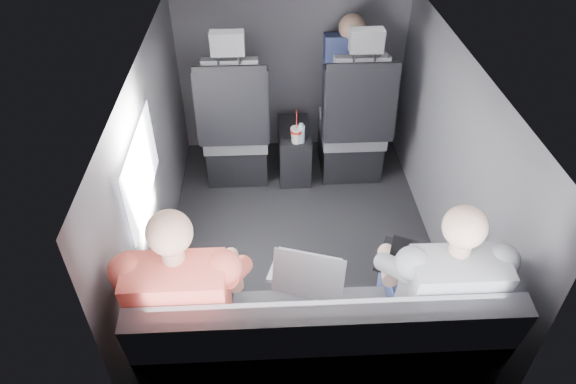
{
  "coord_description": "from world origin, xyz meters",
  "views": [
    {
      "loc": [
        -0.22,
        -2.52,
        2.49
      ],
      "look_at": [
        -0.1,
        -0.05,
        0.52
      ],
      "focal_mm": 32.0,
      "sensor_mm": 36.0,
      "label": 1
    }
  ],
  "objects_px": {
    "soda_cup": "(296,134)",
    "laptop_white": "(197,274)",
    "rear_bench": "(318,354)",
    "center_console": "(294,150)",
    "water_bottle": "(301,134)",
    "front_seat_left": "(236,133)",
    "laptop_silver": "(306,272)",
    "front_seat_right": "(353,130)",
    "passenger_rear_right": "(435,291)",
    "passenger_rear_left": "(189,300)",
    "laptop_black": "(419,265)",
    "passenger_front_right": "(348,74)"
  },
  "relations": [
    {
      "from": "passenger_rear_left",
      "to": "front_seat_right",
      "type": "bearing_deg",
      "value": 59.87
    },
    {
      "from": "laptop_black",
      "to": "passenger_rear_right",
      "type": "bearing_deg",
      "value": -78.04
    },
    {
      "from": "front_seat_right",
      "to": "laptop_black",
      "type": "distance_m",
      "value": 1.66
    },
    {
      "from": "front_seat_left",
      "to": "rear_bench",
      "type": "relative_size",
      "value": 0.79
    },
    {
      "from": "water_bottle",
      "to": "passenger_rear_right",
      "type": "distance_m",
      "value": 1.74
    },
    {
      "from": "center_console",
      "to": "laptop_silver",
      "type": "distance_m",
      "value": 1.75
    },
    {
      "from": "front_seat_right",
      "to": "soda_cup",
      "type": "distance_m",
      "value": 0.48
    },
    {
      "from": "center_console",
      "to": "passenger_rear_left",
      "type": "height_order",
      "value": "passenger_rear_left"
    },
    {
      "from": "front_seat_right",
      "to": "laptop_white",
      "type": "relative_size",
      "value": 3.38
    },
    {
      "from": "front_seat_left",
      "to": "laptop_white",
      "type": "distance_m",
      "value": 1.67
    },
    {
      "from": "rear_bench",
      "to": "laptop_black",
      "type": "bearing_deg",
      "value": 27.01
    },
    {
      "from": "front_seat_left",
      "to": "laptop_silver",
      "type": "relative_size",
      "value": 3.21
    },
    {
      "from": "front_seat_left",
      "to": "rear_bench",
      "type": "distance_m",
      "value": 1.96
    },
    {
      "from": "laptop_silver",
      "to": "passenger_rear_right",
      "type": "xyz_separation_m",
      "value": [
        0.59,
        -0.15,
        -0.0
      ]
    },
    {
      "from": "soda_cup",
      "to": "passenger_rear_right",
      "type": "xyz_separation_m",
      "value": [
        0.54,
        -1.66,
        0.16
      ]
    },
    {
      "from": "front_seat_left",
      "to": "water_bottle",
      "type": "bearing_deg",
      "value": -16.66
    },
    {
      "from": "front_seat_left",
      "to": "front_seat_right",
      "type": "relative_size",
      "value": 1.0
    },
    {
      "from": "passenger_rear_left",
      "to": "rear_bench",
      "type": "bearing_deg",
      "value": -9.0
    },
    {
      "from": "center_console",
      "to": "passenger_front_right",
      "type": "distance_m",
      "value": 0.73
    },
    {
      "from": "front_seat_right",
      "to": "rear_bench",
      "type": "bearing_deg",
      "value": -103.31
    },
    {
      "from": "center_console",
      "to": "soda_cup",
      "type": "distance_m",
      "value": 0.33
    },
    {
      "from": "water_bottle",
      "to": "passenger_rear_left",
      "type": "distance_m",
      "value": 1.79
    },
    {
      "from": "front_seat_right",
      "to": "water_bottle",
      "type": "height_order",
      "value": "front_seat_right"
    },
    {
      "from": "front_seat_left",
      "to": "front_seat_right",
      "type": "distance_m",
      "value": 0.9
    },
    {
      "from": "laptop_silver",
      "to": "laptop_black",
      "type": "bearing_deg",
      "value": 1.81
    },
    {
      "from": "laptop_white",
      "to": "laptop_silver",
      "type": "height_order",
      "value": "laptop_white"
    },
    {
      "from": "front_seat_right",
      "to": "laptop_white",
      "type": "distance_m",
      "value": 1.96
    },
    {
      "from": "laptop_silver",
      "to": "passenger_front_right",
      "type": "xyz_separation_m",
      "value": [
        0.47,
        1.92,
        0.11
      ]
    },
    {
      "from": "passenger_front_right",
      "to": "water_bottle",
      "type": "bearing_deg",
      "value": -133.93
    },
    {
      "from": "laptop_black",
      "to": "passenger_front_right",
      "type": "bearing_deg",
      "value": 92.6
    },
    {
      "from": "passenger_rear_right",
      "to": "passenger_front_right",
      "type": "distance_m",
      "value": 2.07
    },
    {
      "from": "center_console",
      "to": "passenger_rear_right",
      "type": "distance_m",
      "value": 1.97
    },
    {
      "from": "front_seat_right",
      "to": "passenger_rear_right",
      "type": "distance_m",
      "value": 1.82
    },
    {
      "from": "center_console",
      "to": "soda_cup",
      "type": "bearing_deg",
      "value": -88.88
    },
    {
      "from": "rear_bench",
      "to": "water_bottle",
      "type": "height_order",
      "value": "rear_bench"
    },
    {
      "from": "front_seat_left",
      "to": "water_bottle",
      "type": "relative_size",
      "value": 8.05
    },
    {
      "from": "front_seat_left",
      "to": "passenger_rear_right",
      "type": "xyz_separation_m",
      "value": [
        1.0,
        -1.81,
        0.23
      ]
    },
    {
      "from": "center_console",
      "to": "passenger_rear_right",
      "type": "xyz_separation_m",
      "value": [
        0.55,
        -1.85,
        0.43
      ]
    },
    {
      "from": "passenger_rear_right",
      "to": "water_bottle",
      "type": "bearing_deg",
      "value": 107.09
    },
    {
      "from": "laptop_silver",
      "to": "passenger_rear_left",
      "type": "relative_size",
      "value": 0.32
    },
    {
      "from": "soda_cup",
      "to": "front_seat_right",
      "type": "bearing_deg",
      "value": 18.43
    },
    {
      "from": "soda_cup",
      "to": "laptop_white",
      "type": "height_order",
      "value": "laptop_white"
    },
    {
      "from": "laptop_white",
      "to": "passenger_rear_left",
      "type": "distance_m",
      "value": 0.16
    },
    {
      "from": "center_console",
      "to": "soda_cup",
      "type": "relative_size",
      "value": 1.79
    },
    {
      "from": "rear_bench",
      "to": "laptop_white",
      "type": "bearing_deg",
      "value": 156.27
    },
    {
      "from": "soda_cup",
      "to": "front_seat_left",
      "type": "bearing_deg",
      "value": 161.86
    },
    {
      "from": "laptop_silver",
      "to": "passenger_rear_right",
      "type": "relative_size",
      "value": 0.32
    },
    {
      "from": "rear_bench",
      "to": "water_bottle",
      "type": "distance_m",
      "value": 1.76
    },
    {
      "from": "rear_bench",
      "to": "laptop_white",
      "type": "height_order",
      "value": "rear_bench"
    },
    {
      "from": "rear_bench",
      "to": "laptop_white",
      "type": "distance_m",
      "value": 0.71
    }
  ]
}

